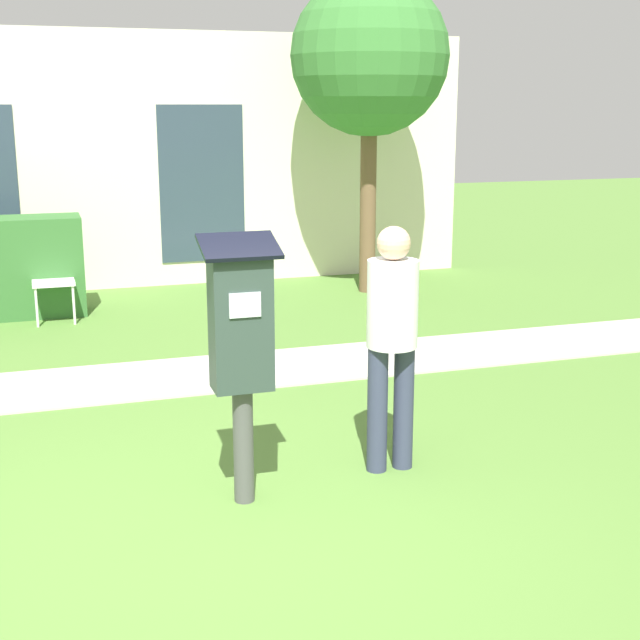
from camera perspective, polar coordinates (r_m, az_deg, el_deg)
ground_plane at (r=4.99m, az=-7.96°, el=-13.93°), size 40.00×40.00×0.00m
sidewalk at (r=7.76m, az=-11.90°, el=-3.82°), size 12.00×1.10×0.02m
building_facade at (r=11.64m, az=-14.62°, el=9.74°), size 10.00×0.26×3.20m
parking_meter at (r=5.10m, az=-5.08°, el=-0.99°), size 0.44×0.31×1.59m
person_standing at (r=5.58m, az=4.63°, el=-0.62°), size 0.32×0.32×1.58m
outdoor_chair_middle at (r=10.08m, az=-16.75°, el=2.94°), size 0.44×0.44×0.90m
tree at (r=11.06m, az=3.21°, el=16.42°), size 1.90×1.90×3.82m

